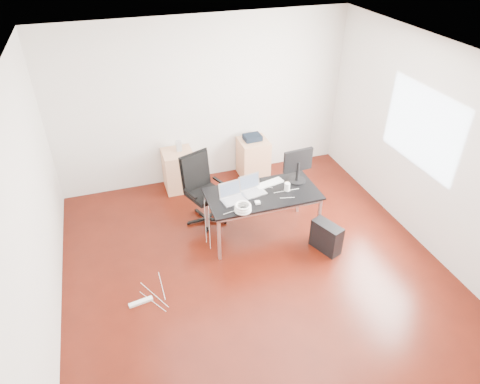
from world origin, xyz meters
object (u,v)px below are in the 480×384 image
object	(u,v)px
office_chair	(202,186)
filing_cabinet_left	(179,170)
filing_cabinet_right	(253,158)
pc_tower	(326,237)
desk	(262,196)

from	to	relation	value
office_chair	filing_cabinet_left	world-z (taller)	office_chair
filing_cabinet_right	pc_tower	distance (m)	2.28
filing_cabinet_right	pc_tower	size ratio (longest dim) A/B	1.56
office_chair	filing_cabinet_right	distance (m)	1.57
office_chair	pc_tower	bearing A→B (deg)	-62.02
office_chair	filing_cabinet_right	bearing A→B (deg)	18.34
filing_cabinet_right	pc_tower	xyz separation A→B (m)	(0.29, -2.26, -0.13)
office_chair	desk	bearing A→B (deg)	-62.66
filing_cabinet_left	filing_cabinet_right	world-z (taller)	same
desk	filing_cabinet_left	size ratio (longest dim) A/B	2.29
desk	filing_cabinet_right	bearing A→B (deg)	74.56
desk	pc_tower	bearing A→B (deg)	-39.75
desk	office_chair	size ratio (longest dim) A/B	1.48
desk	filing_cabinet_left	distance (m)	1.90
office_chair	filing_cabinet_left	distance (m)	1.04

